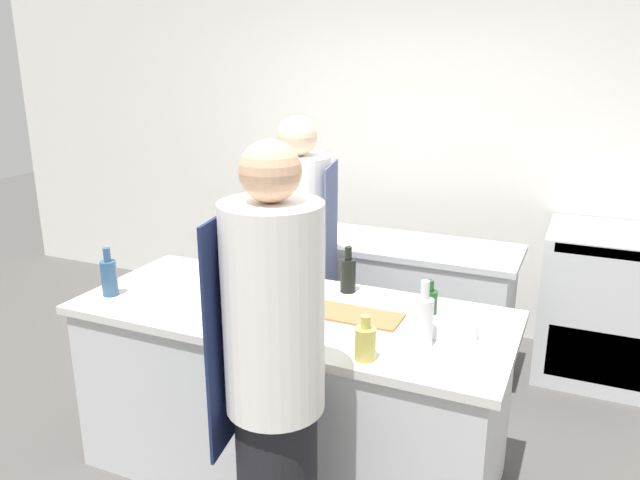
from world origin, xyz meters
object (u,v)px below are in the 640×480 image
at_px(bottle_wine, 292,311).
at_px(bowl_prep_small, 454,329).
at_px(chef_at_stove, 299,264).
at_px(bottle_olive_oil, 429,303).
at_px(bottle_cooking_oil, 348,274).
at_px(bottle_water, 424,320).
at_px(chef_at_prep_near, 274,387).
at_px(bowl_mixing_large, 222,290).
at_px(bottle_vinegar, 109,277).
at_px(bottle_sauce, 365,342).
at_px(oven_range, 606,305).
at_px(stockpot, 299,214).

relative_size(bottle_wine, bowl_prep_small, 1.14).
bearing_deg(bottle_wine, chef_at_stove, 114.09).
bearing_deg(bottle_olive_oil, bottle_cooking_oil, 161.88).
height_order(bottle_cooking_oil, bottle_water, bottle_water).
bearing_deg(bottle_water, bottle_olive_oil, 99.64).
relative_size(bottle_olive_oil, bottle_cooking_oil, 0.76).
relative_size(bottle_olive_oil, bowl_prep_small, 0.92).
distance_m(chef_at_prep_near, bowl_mixing_large, 0.97).
height_order(chef_at_prep_near, bottle_vinegar, chef_at_prep_near).
bearing_deg(bowl_mixing_large, bottle_vinegar, -158.51).
bearing_deg(bowl_mixing_large, chef_at_prep_near, -46.22).
height_order(bottle_wine, bottle_sauce, bottle_wine).
height_order(chef_at_prep_near, bottle_olive_oil, chef_at_prep_near).
bearing_deg(bottle_water, bottle_sauce, -129.94).
distance_m(bottle_olive_oil, bowl_prep_small, 0.22).
bearing_deg(bottle_cooking_oil, bottle_vinegar, -153.70).
bearing_deg(chef_at_prep_near, bottle_olive_oil, -31.60).
distance_m(bottle_olive_oil, bowl_mixing_large, 1.03).
distance_m(oven_range, chef_at_prep_near, 2.72).
distance_m(bottle_cooking_oil, bottle_water, 0.68).
bearing_deg(bowl_prep_small, chef_at_prep_near, -125.07).
xyz_separation_m(oven_range, bottle_sauce, (-0.93, -2.07, 0.48)).
bearing_deg(stockpot, chef_at_prep_near, -66.53).
distance_m(chef_at_stove, bottle_cooking_oil, 0.59).
height_order(bottle_olive_oil, bowl_mixing_large, bottle_olive_oil).
height_order(bottle_olive_oil, bowl_prep_small, bottle_olive_oil).
xyz_separation_m(chef_at_stove, bowl_mixing_large, (-0.10, -0.69, 0.06)).
height_order(bottle_water, bowl_mixing_large, bottle_water).
bearing_deg(bottle_olive_oil, bottle_wine, -143.54).
height_order(bottle_olive_oil, bottle_cooking_oil, bottle_cooking_oil).
distance_m(chef_at_stove, bottle_vinegar, 1.11).
xyz_separation_m(bowl_mixing_large, bowl_prep_small, (1.17, 0.02, -0.00)).
xyz_separation_m(bottle_vinegar, bottle_wine, (1.03, 0.00, -0.01)).
distance_m(bottle_sauce, bowl_mixing_large, 0.95).
xyz_separation_m(bottle_sauce, bowl_mixing_large, (-0.89, 0.33, -0.04)).
xyz_separation_m(oven_range, stockpot, (-2.03, -0.40, 0.50)).
height_order(oven_range, chef_at_stove, chef_at_stove).
relative_size(bowl_mixing_large, bowl_prep_small, 1.01).
bearing_deg(oven_range, bottle_wine, -124.25).
relative_size(bottle_sauce, bowl_mixing_large, 0.93).
distance_m(chef_at_stove, bowl_mixing_large, 0.70).
bearing_deg(chef_at_prep_near, stockpot, 13.67).
bearing_deg(bowl_mixing_large, bottle_cooking_oil, 30.58).
bearing_deg(bowl_mixing_large, bowl_prep_small, 0.87).
distance_m(chef_at_prep_near, bottle_vinegar, 1.30).
distance_m(oven_range, bottle_wine, 2.40).
distance_m(chef_at_stove, stockpot, 0.72).
height_order(chef_at_prep_near, bottle_cooking_oil, chef_at_prep_near).
xyz_separation_m(oven_range, chef_at_prep_near, (-1.15, -2.43, 0.42)).
bearing_deg(bottle_cooking_oil, bowl_prep_small, -26.55).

